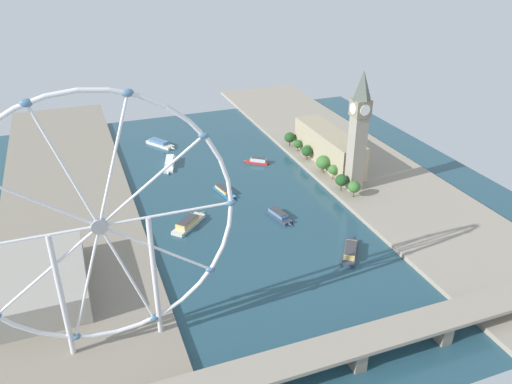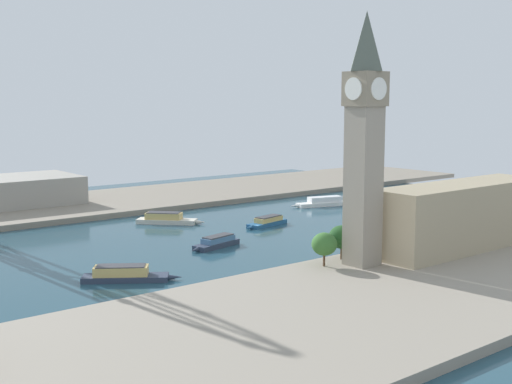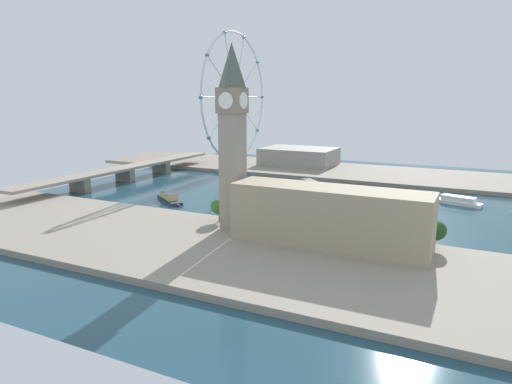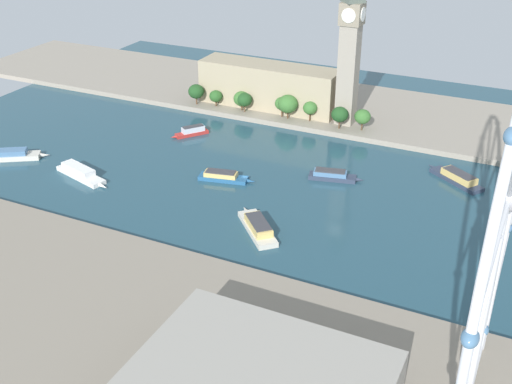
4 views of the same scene
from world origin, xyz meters
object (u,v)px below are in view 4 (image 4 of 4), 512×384
Objects in this scene: tour_boat_0 at (332,175)px; tour_boat_4 at (223,176)px; tour_boat_2 at (80,173)px; tour_boat_3 at (11,155)px; tour_boat_5 at (457,178)px; parliament_block at (269,86)px; ferris_wheel at (509,200)px; clock_tower at (350,44)px; tour_boat_1 at (192,131)px; tour_boat_6 at (258,227)px.

tour_boat_4 is at bearing -166.57° from tour_boat_0.
tour_boat_2 reaches higher than tour_boat_3.
tour_boat_4 is (24.09, -47.87, -0.09)m from tour_boat_0.
tour_boat_0 is 60.41m from tour_boat_5.
tour_boat_2 is at bearing -19.80° from parliament_block.
tour_boat_5 is (-73.97, 215.20, 0.04)m from tour_boat_3.
ferris_wheel is 218.23m from tour_boat_2.
tour_boat_0 is 167.36m from tour_boat_3.
tour_boat_3 is at bearing -175.78° from tour_boat_0.
clock_tower reaches higher than tour_boat_2.
tour_boat_1 is at bearing -22.74° from parliament_block.
tour_boat_0 is 0.93× the size of tour_boat_6.
tour_boat_0 is (67.37, 16.53, -47.40)m from clock_tower.
ferris_wheel reaches higher than parliament_block.
ferris_wheel is at bearing 38.48° from parliament_block.
tour_boat_4 is at bearing 81.80° from tour_boat_1.
tour_boat_4 is 0.92× the size of tour_boat_5.
ferris_wheel reaches higher than tour_boat_3.
tour_boat_3 is 1.10× the size of tour_boat_6.
clock_tower is at bearing -41.50° from tour_boat_6.
parliament_block reaches higher than tour_boat_5.
tour_boat_3 is at bearing -8.25° from tour_boat_1.
tour_boat_2 is 1.18× the size of tour_boat_5.
tour_boat_2 is (125.04, -45.03, -13.83)m from parliament_block.
tour_boat_2 is (-67.05, -197.71, -63.57)m from ferris_wheel.
tour_boat_0 is 0.95× the size of tour_boat_4.
tour_boat_4 is at bearing 11.64° from parliament_block.
tour_boat_3 reaches higher than tour_boat_0.
ferris_wheel reaches higher than tour_boat_5.
tour_boat_6 reaches higher than tour_boat_5.
tour_boat_1 is at bearing 155.10° from tour_boat_0.
tour_boat_6 is (127.87, 4.80, -47.10)m from clock_tower.
tour_boat_0 is 124.20m from tour_boat_2.
tour_boat_1 is (-137.31, -175.64, -63.59)m from ferris_wheel.
clock_tower is 61.60m from parliament_block.
clock_tower is 3.07× the size of tour_boat_6.
tour_boat_0 is 1.37× the size of tour_boat_1.
tour_boat_4 is (-27.48, 65.12, -0.33)m from tour_boat_2.
tour_boat_1 is at bearing 1.36° from tour_boat_6.
tour_boat_4 is (91.46, -31.34, -47.49)m from clock_tower.
parliament_block is at bearing -96.77° from clock_tower.
tour_boat_1 is at bearing 123.02° from tour_boat_4.
parliament_block is 100.62m from tour_boat_4.
tour_boat_2 is 1.15× the size of tour_boat_3.
tour_boat_6 reaches higher than tour_boat_4.
tour_boat_4 is at bearing -18.92° from clock_tower.
tour_boat_4 is 113.94m from tour_boat_5.
tour_boat_5 is 1.07× the size of tour_boat_6.
tour_boat_3 is (123.80, -91.65, -13.89)m from parliament_block.
ferris_wheel is at bearing -164.72° from tour_boat_6.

